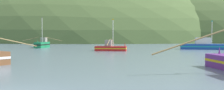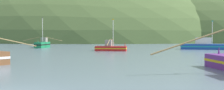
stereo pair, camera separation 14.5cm
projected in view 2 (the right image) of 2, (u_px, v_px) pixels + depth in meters
hill_far_right at (93, 41)px, 173.66m from camera, size 212.58×170.07×84.00m
hill_mid_right at (200, 41)px, 162.32m from camera, size 168.94×135.15×73.05m
hill_far_center at (21, 40)px, 198.61m from camera, size 204.97×163.98×104.09m
hill_far_left at (149, 40)px, 238.20m from camera, size 122.57×98.06×84.93m
fishing_boat_red at (111, 48)px, 45.35m from camera, size 6.31×9.41×6.37m
fishing_boat_blue at (206, 46)px, 50.68m from camera, size 11.54×3.78×6.39m
fishing_boat_green at (43, 44)px, 58.93m from camera, size 10.41×6.59×7.91m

